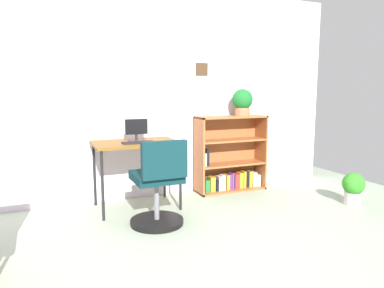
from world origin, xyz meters
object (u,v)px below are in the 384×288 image
(monitor, at_px, (136,131))
(bookshelf_low, at_px, (229,158))
(keyboard, at_px, (138,142))
(office_chair, at_px, (158,189))
(desk, at_px, (136,147))
(potted_plant_floor, at_px, (353,187))
(potted_plant_on_shelf, at_px, (242,101))

(monitor, distance_m, bookshelf_low, 1.36)
(monitor, bearing_deg, keyboard, -98.90)
(office_chair, bearing_deg, desk, 94.18)
(bookshelf_low, xyz_separation_m, potted_plant_floor, (1.00, -1.12, -0.21))
(keyboard, distance_m, potted_plant_on_shelf, 1.54)
(desk, xyz_separation_m, monitor, (0.02, 0.04, 0.18))
(desk, relative_size, monitor, 3.67)
(office_chair, xyz_separation_m, potted_plant_floor, (2.25, -0.25, -0.17))
(monitor, xyz_separation_m, office_chair, (0.03, -0.67, -0.49))
(office_chair, bearing_deg, bookshelf_low, 34.88)
(bookshelf_low, height_order, potted_plant_on_shelf, potted_plant_on_shelf)
(keyboard, relative_size, bookshelf_low, 0.34)
(office_chair, relative_size, potted_plant_floor, 2.30)
(keyboard, xyz_separation_m, office_chair, (0.05, -0.50, -0.38))
(desk, relative_size, potted_plant_floor, 2.46)
(desk, distance_m, bookshelf_low, 1.34)
(monitor, relative_size, potted_plant_floor, 0.67)
(potted_plant_on_shelf, bearing_deg, desk, -172.93)
(keyboard, bearing_deg, office_chair, -83.85)
(bookshelf_low, height_order, potted_plant_floor, bookshelf_low)
(potted_plant_floor, bearing_deg, monitor, 158.02)
(keyboard, relative_size, potted_plant_floor, 0.90)
(office_chair, height_order, bookshelf_low, bookshelf_low)
(office_chair, xyz_separation_m, potted_plant_on_shelf, (1.40, 0.81, 0.79))
(desk, distance_m, office_chair, 0.71)
(keyboard, bearing_deg, desk, 86.59)
(monitor, height_order, office_chair, monitor)
(bookshelf_low, relative_size, potted_plant_floor, 2.62)
(keyboard, height_order, potted_plant_floor, keyboard)
(desk, relative_size, potted_plant_on_shelf, 2.69)
(potted_plant_on_shelf, height_order, potted_plant_floor, potted_plant_on_shelf)
(keyboard, height_order, bookshelf_low, bookshelf_low)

